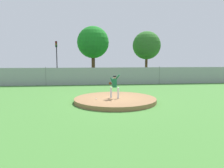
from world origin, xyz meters
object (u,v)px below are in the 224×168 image
object	(u,v)px
parked_car_burgundy	(60,75)
parked_car_teal	(133,75)
traffic_cone_orange	(114,80)
baseball	(96,99)
pitcher_youth	(114,84)
parked_car_slate	(156,74)
traffic_light_near	(57,53)

from	to	relation	value
parked_car_burgundy	parked_car_teal	size ratio (longest dim) A/B	0.90
traffic_cone_orange	baseball	bearing A→B (deg)	-101.92
pitcher_youth	parked_car_teal	world-z (taller)	pitcher_youth
baseball	traffic_cone_orange	distance (m)	13.52
pitcher_youth	parked_car_teal	distance (m)	15.32
pitcher_youth	traffic_cone_orange	distance (m)	13.07
parked_car_slate	baseball	bearing A→B (deg)	-121.10
parked_car_burgundy	traffic_light_near	size ratio (longest dim) A/B	0.75
parked_car_slate	parked_car_teal	bearing A→B (deg)	-174.19
baseball	traffic_cone_orange	world-z (taller)	traffic_cone_orange
baseball	traffic_cone_orange	size ratio (longest dim) A/B	0.13
pitcher_youth	baseball	world-z (taller)	pitcher_youth
traffic_cone_orange	parked_car_slate	bearing A→B (deg)	18.01
parked_car_slate	parked_car_burgundy	distance (m)	13.57
parked_car_slate	parked_car_teal	size ratio (longest dim) A/B	0.91
baseball	traffic_cone_orange	bearing A→B (deg)	78.08
parked_car_slate	traffic_light_near	size ratio (longest dim) A/B	0.76
baseball	parked_car_slate	world-z (taller)	parked_car_slate
pitcher_youth	parked_car_slate	bearing A→B (deg)	62.09
baseball	parked_car_teal	world-z (taller)	parked_car_teal
parked_car_burgundy	traffic_light_near	world-z (taller)	traffic_light_near
parked_car_burgundy	traffic_cone_orange	size ratio (longest dim) A/B	7.69
pitcher_youth	parked_car_burgundy	world-z (taller)	pitcher_youth
pitcher_youth	traffic_light_near	xyz separation A→B (m)	(-6.58, 18.89, 2.57)
parked_car_slate	pitcher_youth	bearing A→B (deg)	-117.91
baseball	parked_car_burgundy	bearing A→B (deg)	105.91
pitcher_youth	parked_car_burgundy	bearing A→B (deg)	110.65
baseball	pitcher_youth	bearing A→B (deg)	12.72
pitcher_youth	parked_car_burgundy	size ratio (longest dim) A/B	0.39
baseball	parked_car_teal	xyz separation A→B (m)	(5.66, 14.97, 0.49)
parked_car_teal	parked_car_burgundy	bearing A→B (deg)	178.99
parked_car_burgundy	pitcher_youth	bearing A→B (deg)	-69.35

